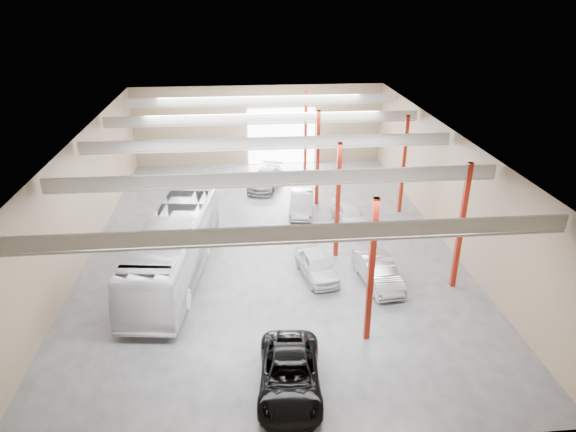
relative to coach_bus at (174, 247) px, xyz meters
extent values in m
cube|color=#47474C|center=(5.51, 3.41, -1.73)|extent=(22.00, 32.00, 0.01)
cube|color=beige|center=(5.51, 3.41, 5.27)|extent=(22.00, 32.00, 0.12)
cube|color=#887455|center=(5.51, 19.41, 1.77)|extent=(22.00, 0.12, 7.00)
cube|color=#887455|center=(5.51, -12.59, 1.77)|extent=(22.00, 0.12, 7.00)
cube|color=#887455|center=(-5.49, 3.41, 1.77)|extent=(0.12, 32.00, 7.00)
cube|color=#887455|center=(16.51, 3.41, 1.77)|extent=(0.12, 32.00, 7.00)
cube|color=white|center=(7.51, 19.26, 0.77)|extent=(6.00, 0.20, 5.00)
cube|color=maroon|center=(9.31, -6.59, 1.77)|extent=(0.25, 0.25, 7.00)
cube|color=maroon|center=(9.31, 1.41, 1.77)|extent=(0.25, 0.25, 7.00)
cube|color=maroon|center=(9.31, 9.41, 1.77)|extent=(0.25, 0.25, 7.00)
cube|color=maroon|center=(9.31, 16.41, 1.77)|extent=(0.25, 0.25, 7.00)
cube|color=maroon|center=(15.01, -2.59, 1.77)|extent=(0.25, 0.25, 7.00)
cube|color=maroon|center=(15.01, 7.41, 1.77)|extent=(0.25, 0.25, 7.00)
cube|color=#B9B9B4|center=(5.51, -8.59, 4.82)|extent=(21.60, 0.15, 0.60)
cube|color=#B9B9B4|center=(5.51, -8.59, 4.42)|extent=(21.60, 0.10, 0.10)
cube|color=#B9B9B4|center=(5.51, -2.59, 4.82)|extent=(21.60, 0.15, 0.60)
cube|color=#B9B9B4|center=(5.51, -2.59, 4.42)|extent=(21.60, 0.10, 0.10)
cube|color=#B9B9B4|center=(5.51, 3.41, 4.82)|extent=(21.60, 0.15, 0.60)
cube|color=#B9B9B4|center=(5.51, 3.41, 4.42)|extent=(21.60, 0.10, 0.10)
cube|color=#B9B9B4|center=(5.51, 9.41, 4.82)|extent=(21.60, 0.15, 0.60)
cube|color=#B9B9B4|center=(5.51, 9.41, 4.42)|extent=(21.60, 0.10, 0.10)
cube|color=#B9B9B4|center=(5.51, 15.41, 4.82)|extent=(21.60, 0.15, 0.60)
cube|color=#B9B9B4|center=(5.51, 15.41, 4.42)|extent=(21.60, 0.10, 0.10)
imported|color=silver|center=(0.00, 0.00, 0.00)|extent=(4.48, 12.67, 3.45)
imported|color=black|center=(5.47, -9.59, -0.99)|extent=(2.90, 5.51, 1.48)
imported|color=silver|center=(7.80, -0.90, -1.03)|extent=(2.37, 4.31, 1.39)
imported|color=#A09FA4|center=(8.01, 7.91, -0.99)|extent=(2.24, 4.64, 1.47)
imported|color=slate|center=(5.73, 13.11, -0.99)|extent=(3.53, 5.45, 1.47)
imported|color=#9F9EA3|center=(11.01, -1.96, -0.99)|extent=(2.07, 4.63, 1.48)
imported|color=silver|center=(11.01, 5.79, -0.99)|extent=(2.28, 4.53, 1.48)
camera|label=1|loc=(3.90, -25.47, 13.18)|focal=32.00mm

